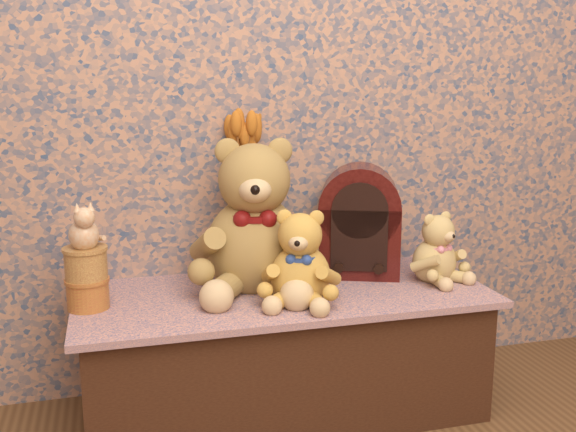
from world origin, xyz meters
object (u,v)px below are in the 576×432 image
teddy_large (254,208)px  biscuit_tin_lower (88,294)px  teddy_medium (300,252)px  cathedral_radio (359,220)px  teddy_small (435,244)px  cat_figurine (83,224)px  ceramic_vase (246,247)px

teddy_large → biscuit_tin_lower: teddy_large is taller
teddy_medium → cathedral_radio: size_ratio=0.81×
teddy_small → cat_figurine: cat_figurine is taller
teddy_medium → cathedral_radio: 0.34m
teddy_large → ceramic_vase: teddy_large is taller
teddy_small → cathedral_radio: size_ratio=0.66×
ceramic_vase → cat_figurine: 0.55m
cathedral_radio → biscuit_tin_lower: cathedral_radio is taller
teddy_large → cat_figurine: 0.49m
teddy_large → cat_figurine: (-0.49, -0.07, -0.01)m
teddy_medium → cathedral_radio: cathedral_radio is taller
cat_figurine → biscuit_tin_lower: bearing=0.0°
teddy_large → teddy_small: bearing=2.7°
cat_figurine → ceramic_vase: bearing=13.4°
teddy_large → ceramic_vase: bearing=100.7°
teddy_large → cathedral_radio: (0.36, 0.05, -0.07)m
ceramic_vase → cat_figurine: (-0.49, -0.21, 0.15)m
ceramic_vase → teddy_small: bearing=-21.7°
cathedral_radio → biscuit_tin_lower: bearing=-151.0°
cat_figurine → cathedral_radio: bearing=-1.5°
teddy_large → cathedral_radio: 0.37m
teddy_medium → ceramic_vase: teddy_medium is taller
ceramic_vase → cat_figurine: bearing=-157.0°
cathedral_radio → cat_figurine: cathedral_radio is taller
teddy_small → cat_figurine: (-1.05, 0.02, 0.12)m
teddy_small → ceramic_vase: size_ratio=1.29×
cathedral_radio → cat_figurine: 0.86m
teddy_medium → cat_figurine: 0.60m
teddy_large → cat_figurine: size_ratio=3.66×
teddy_medium → teddy_small: 0.47m
cathedral_radio → biscuit_tin_lower: (-0.84, -0.12, -0.14)m
cathedral_radio → ceramic_vase: bearing=-172.8°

